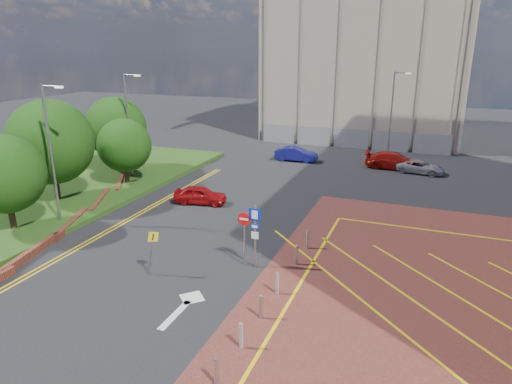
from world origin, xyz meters
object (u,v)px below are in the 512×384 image
Objects in this scene: tree_a at (5,174)px; tree_c at (124,145)px; car_blue_back at (296,154)px; tree_b at (51,142)px; tree_d at (116,128)px; car_red_back at (394,161)px; car_red_left at (200,195)px; car_silver_back at (420,167)px; lamp_left_far at (129,121)px; sign_cluster at (251,230)px; lamp_left_near at (51,149)px; lamp_back at (392,111)px; warning_sign at (152,248)px.

tree_c is (0.50, 10.00, -0.31)m from tree_a.
tree_b is at bearing 144.02° from car_blue_back.
tree_d is 23.86m from car_red_back.
car_blue_back is at bearing -22.08° from car_red_left.
tree_c is (2.00, 5.00, -1.04)m from tree_b.
car_silver_back is at bearing 36.92° from tree_b.
lamp_left_far reaches higher than sign_cluster.
car_red_back is at bearing 24.55° from tree_d.
tree_b is at bearing -111.80° from tree_c.
car_red_left is at bearing 142.91° from car_silver_back.
lamp_left_near is 30.80m from lamp_back.
sign_cluster is 4.68m from warning_sign.
tree_b reaches higher than car_silver_back.
lamp_back is at bearing -56.76° from car_blue_back.
tree_c reaches higher than car_blue_back.
car_red_left is (8.01, -3.55, -4.05)m from lamp_left_far.
tree_a is at bearing -176.06° from sign_cluster.
sign_cluster reaches higher than car_blue_back.
tree_a is 14.41m from sign_cluster.
lamp_left_far is (2.08, -1.00, 0.79)m from tree_d.
lamp_back reaches higher than warning_sign.
tree_a is 0.68× the size of lamp_back.
lamp_back is 2.09× the size of car_silver_back.
lamp_left_near is 2.50× the size of sign_cluster.
tree_d is 11.76m from lamp_left_near.
car_red_back reaches higher than car_red_left.
lamp_back reaches higher than tree_d.
lamp_left_near reaches higher than tree_a.
warning_sign is 23.98m from car_blue_back.
lamp_left_far is (-0.42, 12.00, 1.16)m from tree_a.
lamp_left_far is 24.46m from lamp_back.
car_red_back is (8.76, 0.37, 0.07)m from car_blue_back.
lamp_left_near and lamp_left_far have the same top height.
sign_cluster is (-3.78, -27.02, -2.41)m from lamp_back.
car_red_left is 18.37m from car_red_back.
lamp_left_far is 1.62× the size of car_red_back.
lamp_left_far is 22.60m from car_red_back.
car_silver_back is at bearing -106.59° from car_red_back.
tree_d is 16.20m from car_blue_back.
tree_a is 12.06m from lamp_left_far.
tree_c is at bearing 128.21° from car_silver_back.
tree_c is 1.28× the size of car_silver_back.
tree_d is at bearing 135.00° from tree_c.
car_red_left is (10.08, -4.55, -3.26)m from tree_d.
lamp_left_far reaches higher than car_blue_back.
car_blue_back is at bearing 93.77° from car_red_back.
tree_d reaches higher than car_silver_back.
car_blue_back is (12.75, 9.46, -3.22)m from tree_d.
lamp_left_far reaches higher than car_red_left.
car_red_back is at bearing 50.21° from tree_a.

